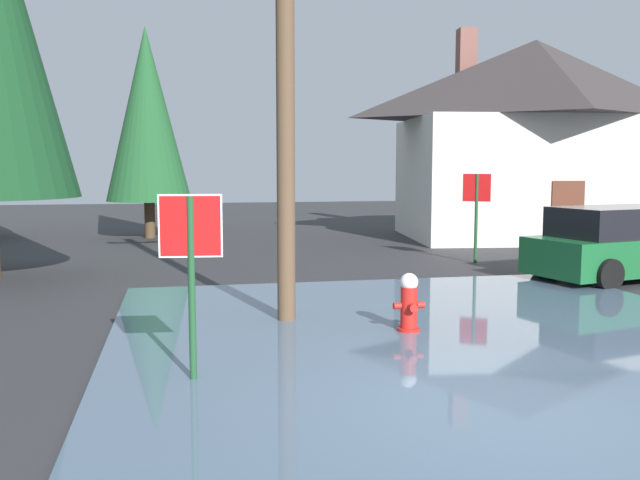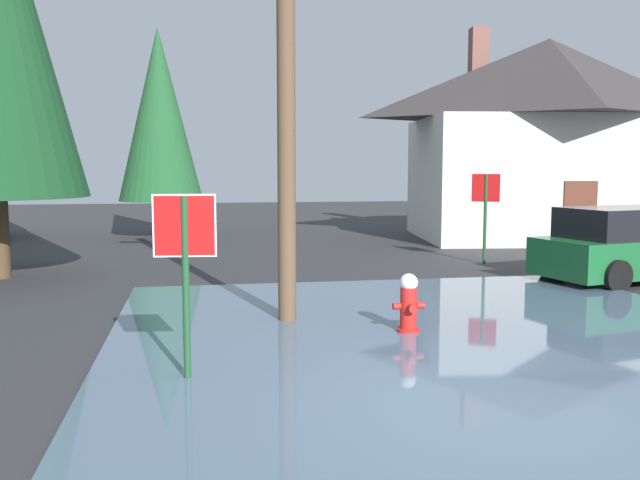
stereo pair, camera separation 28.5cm
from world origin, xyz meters
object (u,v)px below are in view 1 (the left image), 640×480
fire_hydrant (409,305)px  house (533,136)px  parked_car (626,245)px  utility_pole (285,55)px  stop_sign_far (477,199)px  stop_sign_near (191,251)px  pine_tree_mid_left (147,115)px

fire_hydrant → house: (8.54, 12.22, 2.99)m
house → parked_car: house is taller
utility_pole → house: utility_pole is taller
stop_sign_far → parked_car: stop_sign_far is taller
stop_sign_near → fire_hydrant: 3.68m
fire_hydrant → parked_car: parked_car is taller
stop_sign_far → pine_tree_mid_left: 11.71m
fire_hydrant → utility_pole: bearing=146.3°
stop_sign_near → parked_car: bearing=30.4°
utility_pole → house: bearing=47.6°
fire_hydrant → pine_tree_mid_left: 15.69m
parked_car → utility_pole: bearing=-160.9°
parked_car → pine_tree_mid_left: pine_tree_mid_left is taller
stop_sign_near → pine_tree_mid_left: bearing=93.9°
fire_hydrant → house: house is taller
stop_sign_near → pine_tree_mid_left: 16.57m
stop_sign_far → house: bearing=50.7°
house → parked_car: size_ratio=1.99×
stop_sign_far → house: size_ratio=0.23×
fire_hydrant → utility_pole: size_ratio=0.12×
stop_sign_near → stop_sign_far: (7.19, 8.46, 0.10)m
fire_hydrant → stop_sign_far: 8.01m
stop_sign_far → parked_car: bearing=-55.0°
stop_sign_far → parked_car: size_ratio=0.47×
stop_sign_near → parked_car: size_ratio=0.44×
utility_pole → pine_tree_mid_left: 13.81m
house → pine_tree_mid_left: house is taller
stop_sign_near → fire_hydrant: bearing=28.3°
fire_hydrant → house: bearing=55.1°
pine_tree_mid_left → parked_car: bearing=-46.2°
stop_sign_near → utility_pole: utility_pole is taller
utility_pole → parked_car: bearing=19.1°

